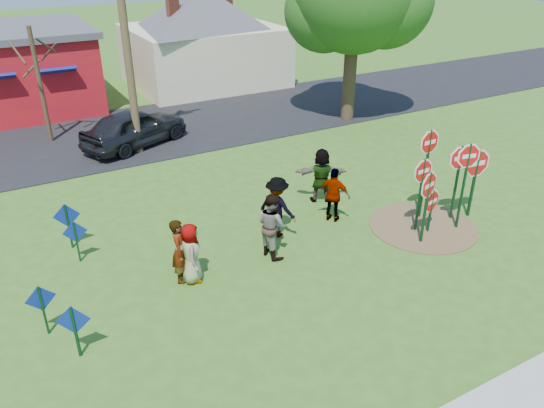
{
  "coord_description": "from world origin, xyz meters",
  "views": [
    {
      "loc": [
        -6.23,
        -10.86,
        7.87
      ],
      "look_at": [
        0.14,
        0.48,
        1.2
      ],
      "focal_mm": 35.0,
      "sensor_mm": 36.0,
      "label": 1
    }
  ],
  "objects_px": {
    "stop_sign_b": "(428,152)",
    "person_b": "(180,251)",
    "utility_pole": "(124,21)",
    "stop_sign_a": "(428,192)",
    "suv": "(135,127)",
    "person_a": "(191,253)",
    "stop_sign_d": "(459,164)",
    "stop_sign_c": "(467,167)"
  },
  "relations": [
    {
      "from": "suv",
      "to": "stop_sign_b",
      "type": "bearing_deg",
      "value": -174.16
    },
    {
      "from": "stop_sign_c",
      "to": "stop_sign_d",
      "type": "height_order",
      "value": "stop_sign_c"
    },
    {
      "from": "stop_sign_d",
      "to": "person_a",
      "type": "distance_m",
      "value": 8.26
    },
    {
      "from": "person_b",
      "to": "suv",
      "type": "distance_m",
      "value": 10.04
    },
    {
      "from": "person_b",
      "to": "stop_sign_d",
      "type": "bearing_deg",
      "value": -69.74
    },
    {
      "from": "stop_sign_a",
      "to": "stop_sign_c",
      "type": "bearing_deg",
      "value": -12.3
    },
    {
      "from": "stop_sign_a",
      "to": "stop_sign_c",
      "type": "distance_m",
      "value": 1.56
    },
    {
      "from": "stop_sign_d",
      "to": "person_b",
      "type": "height_order",
      "value": "stop_sign_d"
    },
    {
      "from": "stop_sign_c",
      "to": "person_a",
      "type": "relative_size",
      "value": 1.75
    },
    {
      "from": "stop_sign_c",
      "to": "stop_sign_d",
      "type": "bearing_deg",
      "value": 73.5
    },
    {
      "from": "stop_sign_a",
      "to": "suv",
      "type": "height_order",
      "value": "stop_sign_a"
    },
    {
      "from": "stop_sign_d",
      "to": "person_a",
      "type": "xyz_separation_m",
      "value": [
        -8.15,
        0.84,
        -1.01
      ]
    },
    {
      "from": "stop_sign_b",
      "to": "utility_pole",
      "type": "distance_m",
      "value": 11.67
    },
    {
      "from": "stop_sign_b",
      "to": "stop_sign_d",
      "type": "distance_m",
      "value": 1.01
    },
    {
      "from": "stop_sign_c",
      "to": "person_a",
      "type": "xyz_separation_m",
      "value": [
        -7.86,
        1.34,
        -1.18
      ]
    },
    {
      "from": "suv",
      "to": "person_b",
      "type": "bearing_deg",
      "value": 146.31
    },
    {
      "from": "person_a",
      "to": "stop_sign_a",
      "type": "bearing_deg",
      "value": -86.3
    },
    {
      "from": "utility_pole",
      "to": "stop_sign_a",
      "type": "bearing_deg",
      "value": -65.26
    },
    {
      "from": "stop_sign_d",
      "to": "stop_sign_a",
      "type": "bearing_deg",
      "value": -150.72
    },
    {
      "from": "stop_sign_a",
      "to": "person_b",
      "type": "xyz_separation_m",
      "value": [
        -6.59,
        1.6,
        -0.73
      ]
    },
    {
      "from": "stop_sign_b",
      "to": "suv",
      "type": "distance_m",
      "value": 11.96
    },
    {
      "from": "stop_sign_a",
      "to": "suv",
      "type": "bearing_deg",
      "value": 96.88
    },
    {
      "from": "stop_sign_b",
      "to": "utility_pole",
      "type": "xyz_separation_m",
      "value": [
        -5.96,
        9.61,
        2.89
      ]
    },
    {
      "from": "stop_sign_d",
      "to": "suv",
      "type": "distance_m",
      "value": 12.78
    },
    {
      "from": "stop_sign_d",
      "to": "person_a",
      "type": "bearing_deg",
      "value": -175.24
    },
    {
      "from": "stop_sign_a",
      "to": "person_a",
      "type": "xyz_separation_m",
      "value": [
        -6.36,
        1.44,
        -0.79
      ]
    },
    {
      "from": "stop_sign_b",
      "to": "suv",
      "type": "bearing_deg",
      "value": 117.08
    },
    {
      "from": "stop_sign_d",
      "to": "person_b",
      "type": "bearing_deg",
      "value": -176.15
    },
    {
      "from": "stop_sign_b",
      "to": "person_b",
      "type": "height_order",
      "value": "stop_sign_b"
    },
    {
      "from": "suv",
      "to": "person_a",
      "type": "bearing_deg",
      "value": 147.74
    },
    {
      "from": "stop_sign_d",
      "to": "suv",
      "type": "height_order",
      "value": "stop_sign_d"
    },
    {
      "from": "stop_sign_a",
      "to": "utility_pole",
      "type": "bearing_deg",
      "value": 98.75
    },
    {
      "from": "stop_sign_b",
      "to": "person_b",
      "type": "relative_size",
      "value": 1.73
    },
    {
      "from": "stop_sign_b",
      "to": "person_b",
      "type": "bearing_deg",
      "value": 174.11
    },
    {
      "from": "stop_sign_a",
      "to": "utility_pole",
      "type": "relative_size",
      "value": 0.24
    },
    {
      "from": "stop_sign_b",
      "to": "stop_sign_a",
      "type": "bearing_deg",
      "value": -133.98
    },
    {
      "from": "suv",
      "to": "stop_sign_a",
      "type": "bearing_deg",
      "value": 179.21
    },
    {
      "from": "suv",
      "to": "utility_pole",
      "type": "bearing_deg",
      "value": 147.8
    },
    {
      "from": "suv",
      "to": "utility_pole",
      "type": "xyz_separation_m",
      "value": [
        -0.11,
        -0.73,
        4.25
      ]
    },
    {
      "from": "stop_sign_b",
      "to": "person_a",
      "type": "xyz_separation_m",
      "value": [
        -7.37,
        0.3,
        -1.37
      ]
    },
    {
      "from": "stop_sign_a",
      "to": "stop_sign_d",
      "type": "xyz_separation_m",
      "value": [
        1.79,
        0.61,
        0.22
      ]
    },
    {
      "from": "stop_sign_d",
      "to": "suv",
      "type": "relative_size",
      "value": 0.56
    }
  ]
}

